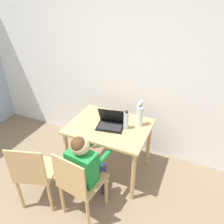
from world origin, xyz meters
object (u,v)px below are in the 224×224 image
at_px(chair_spare, 35,173).
at_px(flower_vase, 140,115).
at_px(laptop, 111,122).
at_px(water_bottle, 126,121).
at_px(person_seated, 85,163).
at_px(chair_occupied, 79,183).

relative_size(chair_spare, flower_vase, 2.52).
bearing_deg(laptop, flower_vase, 14.60).
height_order(flower_vase, water_bottle, flower_vase).
bearing_deg(chair_spare, water_bottle, -149.42).
bearing_deg(water_bottle, person_seated, -108.22).
bearing_deg(chair_spare, person_seated, -177.50).
bearing_deg(water_bottle, laptop, -174.63).
distance_m(chair_occupied, flower_vase, 1.02).
relative_size(chair_occupied, flower_vase, 2.52).
height_order(laptop, flower_vase, flower_vase).
distance_m(chair_occupied, laptop, 0.79).
height_order(person_seated, flower_vase, flower_vase).
distance_m(person_seated, water_bottle, 0.68).
relative_size(chair_spare, person_seated, 0.86).
bearing_deg(flower_vase, person_seated, -113.67).
distance_m(chair_occupied, chair_spare, 0.51).
relative_size(chair_occupied, water_bottle, 3.63).
bearing_deg(chair_occupied, person_seated, -90.00).
bearing_deg(water_bottle, flower_vase, 45.66).
relative_size(chair_spare, water_bottle, 3.63).
distance_m(chair_occupied, person_seated, 0.22).
xyz_separation_m(person_seated, laptop, (0.02, 0.60, 0.15)).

